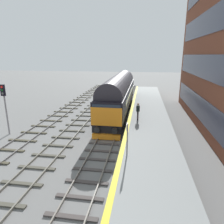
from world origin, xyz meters
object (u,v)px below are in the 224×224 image
Objects in this scene: diesel_locomotive at (119,93)px; platform_number_sign at (127,135)px; signal_post_near at (5,103)px; waiting_passenger at (138,110)px.

diesel_locomotive is 8.50× the size of platform_number_sign.
diesel_locomotive is at bearing 44.25° from signal_post_near.
diesel_locomotive is at bearing 14.00° from waiting_passenger.
diesel_locomotive is 6.35m from waiting_passenger.
platform_number_sign is at bearing -80.89° from diesel_locomotive.
signal_post_near is at bearing 158.50° from platform_number_sign.
diesel_locomotive reaches higher than platform_number_sign.
platform_number_sign is at bearing -21.50° from signal_post_near.
platform_number_sign is 7.36m from waiting_passenger.
signal_post_near reaches higher than waiting_passenger.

